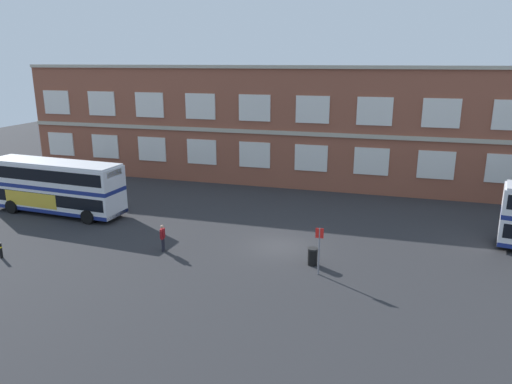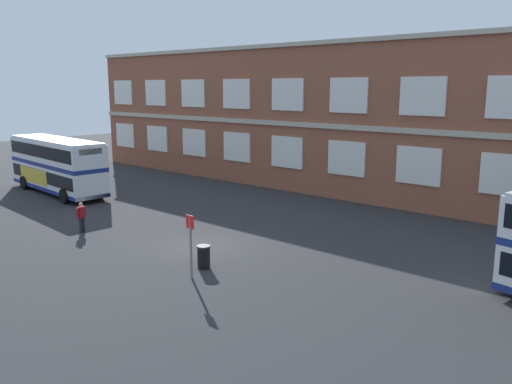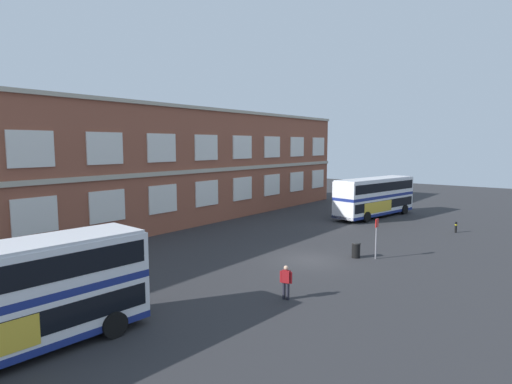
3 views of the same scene
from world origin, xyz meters
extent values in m
plane|color=#2B2B2D|center=(0.00, 2.00, 0.00)|extent=(120.00, 120.00, 0.00)
cube|color=brown|center=(-0.53, 18.00, 5.35)|extent=(57.74, 8.00, 10.70)
cube|color=#B2A893|center=(-0.53, 13.92, 5.14)|extent=(57.74, 0.16, 0.36)
cube|color=#B2A893|center=(-0.53, 13.95, 10.85)|extent=(57.74, 0.28, 0.30)
cube|color=silver|center=(-11.02, 13.94, 3.00)|extent=(2.94, 0.12, 2.35)
cube|color=silver|center=(-5.78, 13.94, 3.00)|extent=(2.94, 0.12, 2.35)
cube|color=silver|center=(-0.53, 13.94, 3.00)|extent=(2.94, 0.12, 2.35)
cube|color=silver|center=(4.72, 13.94, 3.00)|extent=(2.94, 0.12, 2.35)
cube|color=silver|center=(9.97, 13.94, 3.00)|extent=(2.94, 0.12, 2.35)
cube|color=silver|center=(15.22, 13.94, 3.00)|extent=(2.94, 0.12, 2.35)
cube|color=silver|center=(20.47, 13.94, 3.00)|extent=(2.94, 0.12, 2.35)
cube|color=silver|center=(25.72, 13.94, 3.00)|extent=(2.94, 0.12, 2.35)
cube|color=silver|center=(-11.02, 13.94, 7.28)|extent=(2.94, 0.12, 2.35)
cube|color=silver|center=(-5.78, 13.94, 7.28)|extent=(2.94, 0.12, 2.35)
cube|color=silver|center=(-0.53, 13.94, 7.28)|extent=(2.94, 0.12, 2.35)
cube|color=silver|center=(4.72, 13.94, 7.28)|extent=(2.94, 0.12, 2.35)
cube|color=silver|center=(9.97, 13.94, 7.28)|extent=(2.94, 0.12, 2.35)
cube|color=silver|center=(15.22, 13.94, 7.28)|extent=(2.94, 0.12, 2.35)
cube|color=silver|center=(20.47, 13.94, 7.28)|extent=(2.94, 0.12, 2.35)
cube|color=silver|center=(25.72, 13.94, 7.28)|extent=(2.94, 0.12, 2.35)
cube|color=yellow|center=(-12.61, 1.54, 3.60)|extent=(0.18, 1.66, 0.40)
cylinder|color=black|center=(-14.31, 0.38, 0.52)|extent=(1.06, 0.39, 1.04)
cylinder|color=black|center=(-14.13, 2.92, 0.52)|extent=(1.06, 0.39, 1.04)
cube|color=silver|center=(18.64, 3.14, 1.23)|extent=(11.28, 4.55, 1.75)
cube|color=black|center=(18.64, 3.14, 1.44)|extent=(10.86, 4.51, 0.90)
cube|color=navy|center=(18.64, 3.14, 2.25)|extent=(11.28, 4.55, 0.30)
cube|color=silver|center=(18.64, 3.14, 3.17)|extent=(11.28, 4.55, 1.55)
cube|color=black|center=(18.64, 3.14, 3.25)|extent=(10.86, 4.51, 0.90)
cube|color=navy|center=(18.64, 3.14, 0.49)|extent=(11.29, 4.57, 0.28)
cube|color=silver|center=(18.64, 3.14, 4.01)|extent=(11.05, 4.41, 0.12)
cube|color=gold|center=(17.10, 2.12, 1.31)|extent=(4.76, 0.93, 1.10)
cube|color=yellow|center=(24.01, 2.12, 3.60)|extent=(0.37, 1.64, 0.40)
cylinder|color=black|center=(22.19, 1.17, 0.52)|extent=(1.08, 0.51, 1.04)
cylinder|color=black|center=(22.66, 3.68, 0.52)|extent=(1.08, 0.51, 1.04)
cylinder|color=black|center=(15.16, 2.50, 0.52)|extent=(1.08, 0.51, 1.04)
cylinder|color=black|center=(15.63, 5.01, 0.52)|extent=(1.08, 0.51, 1.04)
cylinder|color=black|center=(-6.80, -2.58, 0.42)|extent=(0.19, 0.19, 0.85)
cylinder|color=black|center=(-6.75, -2.77, 0.42)|extent=(0.19, 0.19, 0.85)
cube|color=maroon|center=(-6.78, -2.68, 1.15)|extent=(0.33, 0.45, 0.60)
cylinder|color=maroon|center=(-6.84, -2.43, 1.12)|extent=(0.13, 0.13, 0.57)
cylinder|color=maroon|center=(-6.71, -2.93, 1.12)|extent=(0.13, 0.13, 0.57)
sphere|color=tan|center=(-6.78, -2.68, 1.59)|extent=(0.22, 0.22, 0.22)
cylinder|color=slate|center=(2.97, -3.32, 1.35)|extent=(0.10, 0.10, 2.70)
cube|color=red|center=(2.97, -3.34, 2.42)|extent=(0.44, 0.04, 0.56)
cylinder|color=black|center=(2.45, -2.15, 0.47)|extent=(0.56, 0.56, 0.95)
cylinder|color=black|center=(2.45, -2.15, 0.99)|extent=(0.60, 0.60, 0.08)
cylinder|color=black|center=(15.26, -5.53, 0.47)|extent=(0.18, 0.18, 0.95)
cylinder|color=yellow|center=(15.26, -5.53, 0.68)|extent=(0.19, 0.19, 0.08)
camera|label=1|loc=(6.42, -27.38, 11.40)|focal=33.35mm
camera|label=2|loc=(18.94, -17.08, 7.86)|focal=37.01mm
camera|label=3|loc=(-23.36, -13.68, 7.56)|focal=29.43mm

